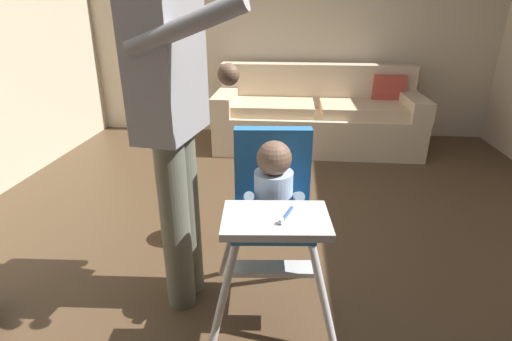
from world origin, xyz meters
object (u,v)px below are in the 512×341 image
at_px(couch, 317,117).
at_px(high_chair, 273,198).
at_px(toy_ball_second, 182,223).
at_px(adult_standing, 174,121).

relative_size(couch, high_chair, 2.35).
bearing_deg(toy_ball_second, couch, 64.22).
distance_m(high_chair, adult_standing, 0.56).
height_order(couch, high_chair, high_chair).
xyz_separation_m(couch, high_chair, (-0.34, -2.60, 0.30)).
bearing_deg(adult_standing, couch, 81.21).
bearing_deg(high_chair, toy_ball_second, -138.24).
bearing_deg(high_chair, couch, 167.67).
relative_size(adult_standing, toy_ball_second, 7.11).
distance_m(couch, high_chair, 2.64).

